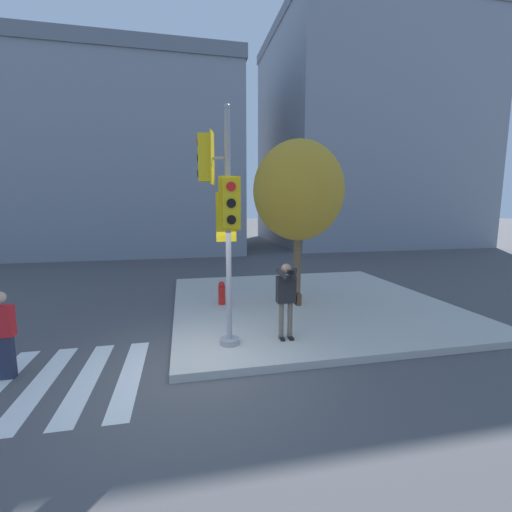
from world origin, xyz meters
TOP-DOWN VIEW (x-y plane):
  - ground_plane at (0.00, 0.00)m, footprint 160.00×160.00m
  - sidewalk_corner at (3.50, 3.50)m, footprint 8.00×8.00m
  - crosswalk_stripes at (-2.66, -0.00)m, footprint 3.30×2.95m
  - traffic_signal_pole at (0.59, 0.66)m, footprint 0.79×1.16m
  - person_photographer at (1.95, 0.68)m, footprint 0.58×0.54m
  - pedestrian_distant at (-3.31, 0.32)m, footprint 0.34×0.20m
  - street_tree at (3.08, 3.34)m, footprint 2.60×2.60m
  - fire_hydrant at (0.87, 3.61)m, footprint 0.21×0.27m
  - building_left at (-4.65, 20.70)m, footprint 16.67×13.25m
  - building_right at (14.82, 21.24)m, footprint 15.26×13.60m

SIDE VIEW (x-z plane):
  - ground_plane at x=0.00m, z-range 0.00..0.00m
  - crosswalk_stripes at x=-2.66m, z-range 0.00..0.01m
  - sidewalk_corner at x=3.50m, z-range 0.00..0.16m
  - fire_hydrant at x=0.87m, z-range 0.15..0.84m
  - pedestrian_distant at x=-3.31m, z-range 0.05..1.62m
  - person_photographer at x=1.95m, z-range 0.32..1.98m
  - traffic_signal_pole at x=0.59m, z-range 0.56..5.36m
  - street_tree at x=3.08m, z-range 1.09..5.83m
  - building_left at x=-4.65m, z-range 0.01..12.10m
  - building_right at x=14.82m, z-range 0.01..17.21m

